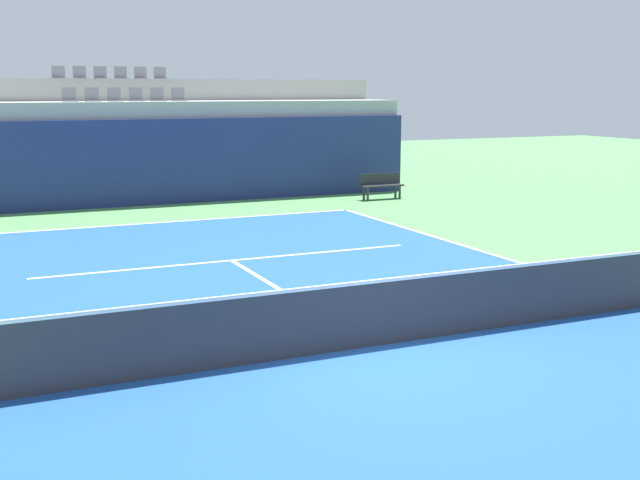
{
  "coord_description": "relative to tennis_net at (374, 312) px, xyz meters",
  "views": [
    {
      "loc": [
        -5.27,
        -9.75,
        3.62
      ],
      "look_at": [
        0.07,
        2.0,
        1.2
      ],
      "focal_mm": 45.55,
      "sensor_mm": 36.0,
      "label": 1
    }
  ],
  "objects": [
    {
      "name": "baseline_far",
      "position": [
        0.0,
        11.95,
        -0.5
      ],
      "size": [
        11.0,
        0.1,
        0.0
      ],
      "primitive_type": "cube",
      "color": "white",
      "rests_on": "court_surface"
    },
    {
      "name": "tennis_net",
      "position": [
        0.0,
        0.0,
        0.0
      ],
      "size": [
        11.08,
        0.08,
        1.07
      ],
      "color": "black",
      "rests_on": "court_surface"
    },
    {
      "name": "stands_tier_lower",
      "position": [
        0.0,
        16.93,
        1.1
      ],
      "size": [
        18.68,
        2.4,
        3.21
      ],
      "primitive_type": "cube",
      "color": "#9E9E99",
      "rests_on": "ground_plane"
    },
    {
      "name": "centre_service_line",
      "position": [
        0.0,
        3.2,
        -0.5
      ],
      "size": [
        0.1,
        6.4,
        0.0
      ],
      "primitive_type": "cube",
      "color": "white",
      "rests_on": "court_surface"
    },
    {
      "name": "service_line_far",
      "position": [
        0.0,
        6.4,
        -0.5
      ],
      "size": [
        8.26,
        0.1,
        0.0
      ],
      "primitive_type": "cube",
      "color": "white",
      "rests_on": "court_surface"
    },
    {
      "name": "seating_row_lower",
      "position": [
        -0.0,
        17.03,
        2.82
      ],
      "size": [
        3.93,
        0.44,
        0.44
      ],
      "color": "slate",
      "rests_on": "stands_tier_lower"
    },
    {
      "name": "stands_tier_upper",
      "position": [
        0.0,
        19.33,
        1.46
      ],
      "size": [
        18.68,
        2.4,
        3.93
      ],
      "primitive_type": "cube",
      "color": "#9E9E99",
      "rests_on": "ground_plane"
    },
    {
      "name": "back_wall",
      "position": [
        0.0,
        15.58,
        0.83
      ],
      "size": [
        18.68,
        0.3,
        2.69
      ],
      "primitive_type": "cube",
      "color": "navy",
      "rests_on": "ground_plane"
    },
    {
      "name": "court_surface",
      "position": [
        0.0,
        0.0,
        -0.5
      ],
      "size": [
        11.0,
        24.0,
        0.01
      ],
      "primitive_type": "cube",
      "color": "#1E4C99",
      "rests_on": "ground_plane"
    },
    {
      "name": "player_bench",
      "position": [
        7.64,
        13.77,
        -0.0
      ],
      "size": [
        1.5,
        0.4,
        0.85
      ],
      "color": "#232328",
      "rests_on": "ground_plane"
    },
    {
      "name": "ground_plane",
      "position": [
        0.0,
        0.0,
        -0.51
      ],
      "size": [
        80.0,
        80.0,
        0.0
      ],
      "primitive_type": "plane",
      "color": "#4C8C4C"
    },
    {
      "name": "seating_row_upper",
      "position": [
        -0.0,
        19.43,
        3.55
      ],
      "size": [
        3.93,
        0.44,
        0.44
      ],
      "color": "slate",
      "rests_on": "stands_tier_upper"
    }
  ]
}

